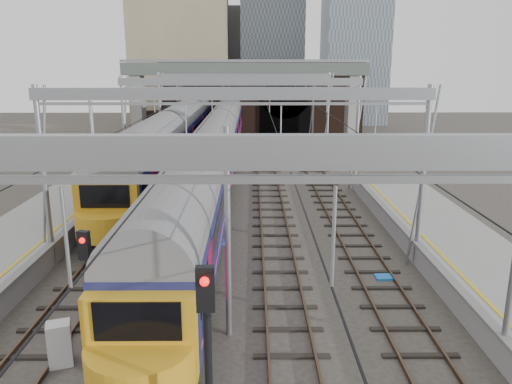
{
  "coord_description": "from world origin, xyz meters",
  "views": [
    {
      "loc": [
        0.78,
        -13.05,
        8.83
      ],
      "look_at": [
        0.98,
        11.82,
        2.4
      ],
      "focal_mm": 35.0,
      "sensor_mm": 36.0,
      "label": 1
    }
  ],
  "objects_px": {
    "signal_near_centre": "(208,352)",
    "relay_cabinet": "(60,344)",
    "train_main": "(221,136)",
    "train_second": "(183,128)",
    "signal_near_left": "(89,285)"
  },
  "relations": [
    {
      "from": "train_main",
      "to": "signal_near_centre",
      "type": "distance_m",
      "value": 35.54
    },
    {
      "from": "signal_near_left",
      "to": "relay_cabinet",
      "type": "bearing_deg",
      "value": 169.45
    },
    {
      "from": "train_main",
      "to": "train_second",
      "type": "height_order",
      "value": "train_second"
    },
    {
      "from": "train_second",
      "to": "signal_near_centre",
      "type": "relative_size",
      "value": 10.44
    },
    {
      "from": "signal_near_centre",
      "to": "relay_cabinet",
      "type": "relative_size",
      "value": 3.74
    },
    {
      "from": "train_main",
      "to": "train_second",
      "type": "relative_size",
      "value": 1.26
    },
    {
      "from": "signal_near_centre",
      "to": "signal_near_left",
      "type": "bearing_deg",
      "value": 130.69
    },
    {
      "from": "train_main",
      "to": "signal_near_left",
      "type": "distance_m",
      "value": 31.63
    },
    {
      "from": "train_second",
      "to": "relay_cabinet",
      "type": "height_order",
      "value": "train_second"
    },
    {
      "from": "signal_near_left",
      "to": "signal_near_centre",
      "type": "height_order",
      "value": "signal_near_centre"
    },
    {
      "from": "train_main",
      "to": "train_second",
      "type": "distance_m",
      "value": 5.97
    },
    {
      "from": "relay_cabinet",
      "to": "signal_near_centre",
      "type": "bearing_deg",
      "value": -61.19
    },
    {
      "from": "train_main",
      "to": "train_second",
      "type": "xyz_separation_m",
      "value": [
        -4.0,
        4.43,
        0.11
      ]
    },
    {
      "from": "signal_near_left",
      "to": "relay_cabinet",
      "type": "xyz_separation_m",
      "value": [
        -1.24,
        0.54,
        -2.17
      ]
    },
    {
      "from": "train_second",
      "to": "relay_cabinet",
      "type": "relative_size",
      "value": 38.99
    }
  ]
}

